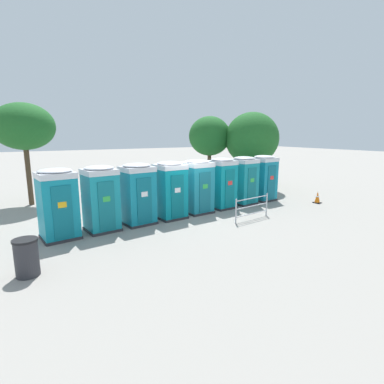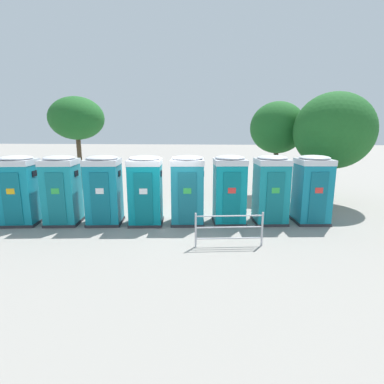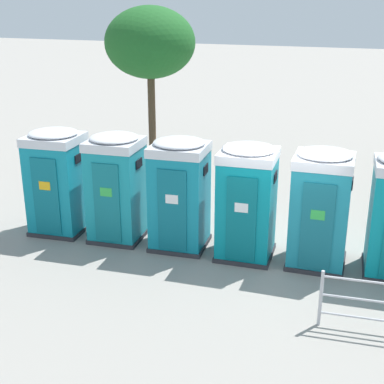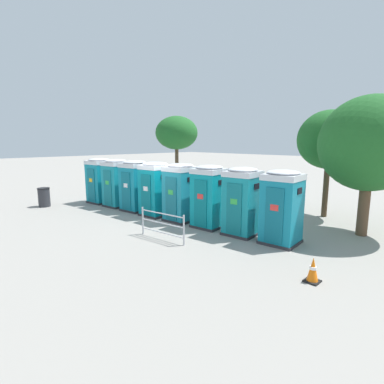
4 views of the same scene
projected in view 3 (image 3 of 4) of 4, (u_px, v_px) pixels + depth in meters
ground_plane at (280, 258)px, 11.78m from camera, size 120.00×120.00×0.00m
portapotty_0 at (57, 181)px, 12.80m from camera, size 1.38×1.35×2.54m
portapotty_1 at (117, 187)px, 12.38m from camera, size 1.32×1.33×2.54m
portapotty_2 at (180, 193)px, 11.96m from camera, size 1.37×1.34×2.54m
portapotty_3 at (247, 201)px, 11.48m from camera, size 1.31×1.31×2.54m
portapotty_4 at (320, 208)px, 11.10m from camera, size 1.30×1.28×2.54m
street_tree_2 at (150, 43)px, 17.70m from camera, size 3.02×3.02×5.25m
event_barrier at (382, 304)px, 8.91m from camera, size 2.04×0.32×1.05m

